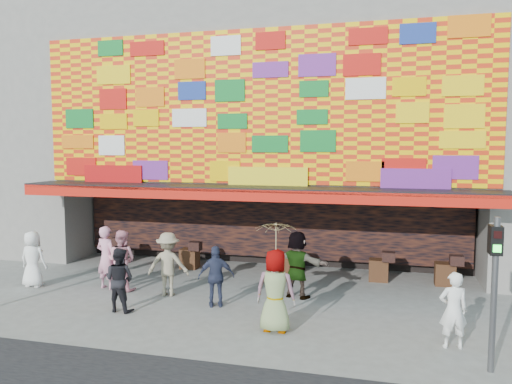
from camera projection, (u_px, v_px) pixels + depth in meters
ground at (212, 317)px, 12.59m from camera, size 90.00×90.00×0.00m
shop_building at (280, 123)px, 19.98m from camera, size 15.20×9.40×10.00m
neighbor_left at (4, 109)px, 23.03m from camera, size 11.00×8.00×12.00m
signal_right at (495, 277)px, 9.40m from camera, size 0.22×0.20×3.00m
ped_a at (33, 259)px, 15.28m from camera, size 0.85×0.57×1.72m
ped_b at (106, 257)px, 15.05m from camera, size 0.79×0.61×1.92m
ped_c at (119, 279)px, 13.02m from camera, size 0.87×0.71×1.68m
ped_d at (168, 264)px, 14.38m from camera, size 1.30×0.90×1.84m
ped_e at (216, 276)px, 13.37m from camera, size 1.05×0.72×1.66m
ped_f at (297, 264)px, 14.18m from camera, size 1.87×1.03×1.92m
ped_g at (275, 291)px, 11.57m from camera, size 0.96×0.64×1.94m
ped_h at (453, 310)px, 10.63m from camera, size 0.67×0.51×1.66m
ped_i at (121, 260)px, 14.91m from camera, size 0.91×0.72×1.82m
parasol at (276, 241)px, 11.46m from camera, size 1.11×1.13×1.83m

